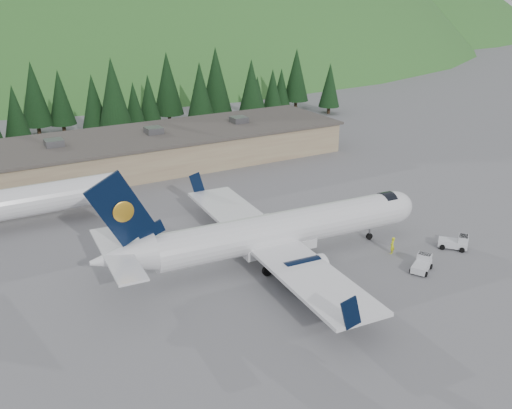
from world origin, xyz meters
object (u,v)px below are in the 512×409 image
object	(u,v)px
airliner	(276,232)
ramp_worker	(392,245)
baggage_tug_b	(456,242)
terminal_building	(124,153)
baggage_tug_a	(422,264)

from	to	relation	value
airliner	ramp_worker	bearing A→B (deg)	-18.56
airliner	baggage_tug_b	distance (m)	19.91
airliner	terminal_building	xyz separation A→B (m)	(-3.96, 37.93, -0.56)
airliner	ramp_worker	world-z (taller)	airliner
baggage_tug_b	terminal_building	xyz separation A→B (m)	(-22.34, 45.20, 1.90)
airliner	baggage_tug_b	bearing A→B (deg)	-17.64
baggage_tug_a	terminal_building	distance (m)	49.59
airliner	baggage_tug_b	world-z (taller)	airliner
ramp_worker	baggage_tug_b	bearing A→B (deg)	130.16
baggage_tug_a	ramp_worker	world-z (taller)	ramp_worker
baggage_tug_a	baggage_tug_b	size ratio (longest dim) A/B	0.96
baggage_tug_b	ramp_worker	xyz separation A→B (m)	(-6.82, 2.48, 0.21)
airliner	baggage_tug_b	xyz separation A→B (m)	(18.37, -7.28, -2.46)
baggage_tug_b	ramp_worker	distance (m)	7.26
baggage_tug_a	baggage_tug_b	distance (m)	7.05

